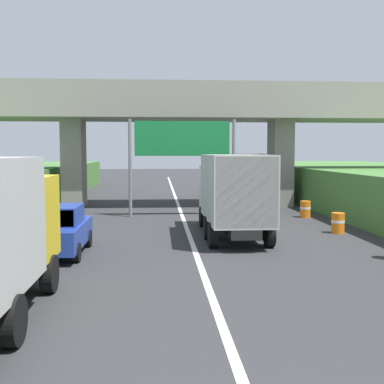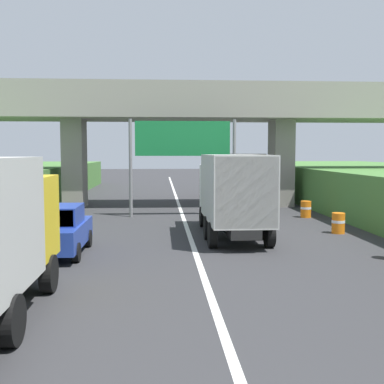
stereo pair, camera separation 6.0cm
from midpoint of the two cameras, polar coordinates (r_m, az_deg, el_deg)
The scene contains 9 objects.
lane_centre_stripe at distance 25.90m, azimuth -1.15°, elevation -3.10°, with size 0.20×85.67×0.01m, color white.
overpass_bridge at distance 31.45m, azimuth -1.67°, elevation 9.09°, with size 40.00×4.80×7.84m.
overhead_highway_sign at distance 26.36m, azimuth -1.23°, elevation 5.62°, with size 5.88×0.18×5.34m.
truck_white at distance 20.01m, azimuth 4.70°, elevation 0.13°, with size 2.44×7.30×3.44m.
truck_red at distance 36.97m, azimuth 5.78°, elevation 2.23°, with size 2.44×7.30×3.44m.
car_blue at distance 17.22m, azimuth -15.72°, elevation -4.39°, with size 1.86×4.10×1.72m.
construction_barrel_2 at distance 21.95m, azimuth 16.89°, elevation -3.53°, with size 0.57×0.57×0.90m.
construction_barrel_3 at distance 26.79m, azimuth 13.26°, elevation -1.98°, with size 0.57×0.57×0.90m.
construction_barrel_4 at distance 31.67m, azimuth 10.40°, elevation -0.92°, with size 0.57×0.57×0.90m.
Camera 1 is at (-1.27, -2.79, 3.54)m, focal length 44.86 mm.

